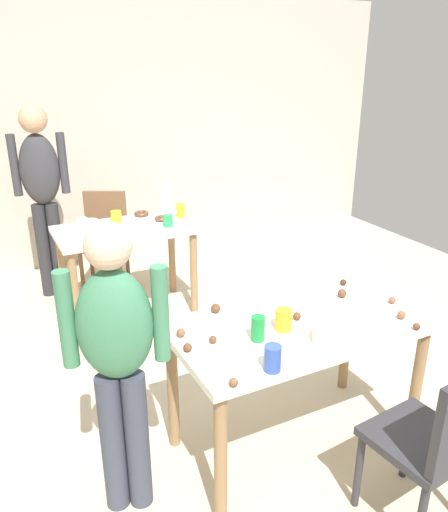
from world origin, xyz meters
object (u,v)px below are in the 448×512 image
at_px(person_adult_far, 42,185).
at_px(mixing_bowl, 335,336).
at_px(dining_table_near, 298,340).
at_px(chair_near_table, 438,438).
at_px(pitcher_far, 166,200).
at_px(person_girl_near, 117,352).
at_px(dining_table_far, 126,242).
at_px(chair_far_table, 105,234).
at_px(soda_can, 258,328).

relative_size(person_adult_far, mixing_bowl, 8.12).
xyz_separation_m(dining_table_near, chair_near_table, (0.22, -0.72, -0.15)).
relative_size(dining_table_near, pitcher_far, 5.03).
xyz_separation_m(person_girl_near, mixing_bowl, (0.96, -0.25, -0.04)).
bearing_deg(dining_table_near, person_girl_near, 179.35).
relative_size(dining_table_far, chair_near_table, 1.23).
height_order(dining_table_near, mixing_bowl, mixing_bowl).
height_order(chair_near_table, person_girl_near, person_girl_near).
height_order(person_adult_far, pitcher_far, person_adult_far).
relative_size(chair_near_table, person_adult_far, 0.53).
distance_m(dining_table_near, person_girl_near, 0.94).
distance_m(chair_near_table, mixing_bowl, 0.59).
bearing_deg(mixing_bowl, chair_near_table, -68.61).
relative_size(chair_far_table, pitcher_far, 3.40).
bearing_deg(person_girl_near, chair_far_table, 77.23).
relative_size(dining_table_far, person_girl_near, 0.76).
distance_m(dining_table_far, soda_can, 1.96).
distance_m(chair_near_table, person_adult_far, 3.48).
xyz_separation_m(dining_table_far, mixing_bowl, (0.37, -2.13, 0.17)).
relative_size(chair_far_table, mixing_bowl, 4.28).
relative_size(dining_table_far, mixing_bowl, 5.25).
height_order(chair_far_table, mixing_bowl, chair_far_table).
bearing_deg(dining_table_near, person_adult_far, 107.98).
bearing_deg(pitcher_far, chair_near_table, -87.15).
relative_size(dining_table_near, person_girl_near, 0.91).
bearing_deg(soda_can, mixing_bowl, -31.52).
height_order(mixing_bowl, soda_can, soda_can).
distance_m(dining_table_near, mixing_bowl, 0.28).
bearing_deg(dining_table_near, chair_far_table, 97.79).
relative_size(chair_far_table, soda_can, 7.13).
height_order(dining_table_far, soda_can, soda_can).
height_order(dining_table_near, soda_can, soda_can).
xyz_separation_m(soda_can, pitcher_far, (0.35, 2.13, 0.07)).
xyz_separation_m(dining_table_far, chair_far_table, (-0.01, 0.65, -0.13)).
height_order(chair_far_table, soda_can, soda_can).
bearing_deg(chair_near_table, person_adult_far, 107.80).
height_order(chair_far_table, pitcher_far, pitcher_far).
height_order(dining_table_far, chair_far_table, chair_far_table).
bearing_deg(soda_can, dining_table_far, 91.87).
relative_size(person_girl_near, pitcher_far, 5.50).
xyz_separation_m(chair_near_table, person_adult_far, (-1.05, 3.28, 0.51)).
xyz_separation_m(dining_table_far, person_girl_near, (-0.59, -1.88, 0.21)).
bearing_deg(pitcher_far, dining_table_far, -156.72).
xyz_separation_m(chair_far_table, soda_can, (0.08, -2.60, 0.31)).
relative_size(mixing_bowl, pitcher_far, 0.80).
height_order(dining_table_far, person_adult_far, person_adult_far).
height_order(dining_table_far, chair_near_table, chair_near_table).
bearing_deg(soda_can, dining_table_near, 10.94).
distance_m(dining_table_near, soda_can, 0.32).
xyz_separation_m(dining_table_far, soda_can, (0.06, -1.95, 0.19)).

